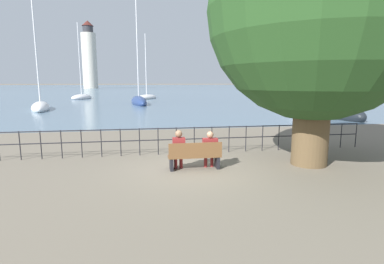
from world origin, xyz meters
TOP-DOWN VIEW (x-y plane):
  - ground_plane at (0.00, 0.00)m, footprint 1000.00×1000.00m
  - harbor_water at (0.00, 158.36)m, footprint 600.00×300.00m
  - shade_tree at (3.94, -0.08)m, footprint 7.04×7.04m
  - park_bench at (0.00, -0.06)m, footprint 1.70×0.45m
  - seated_person_left at (-0.51, 0.01)m, footprint 0.39×0.35m
  - seated_person_right at (0.51, 0.01)m, footprint 0.47×0.35m
  - promenade_railing at (-0.00, 2.13)m, footprint 14.85×0.04m
  - sailboat_0 at (-2.15, 29.48)m, footprint 2.77×8.19m
  - sailboat_1 at (19.84, 31.47)m, footprint 3.21×7.65m
  - sailboat_2 at (13.48, 11.68)m, footprint 1.91×5.47m
  - sailboat_3 at (-11.90, 23.19)m, footprint 3.46×7.51m
  - sailboat_4 at (-11.65, 42.84)m, footprint 3.77×5.59m
  - sailboat_5 at (-1.02, 42.06)m, footprint 4.73×7.25m
  - harbor_lighthouse at (-24.26, 129.61)m, footprint 6.19×6.19m

SIDE VIEW (x-z plane):
  - ground_plane at x=0.00m, z-range 0.00..0.00m
  - harbor_water at x=0.00m, z-range 0.00..0.01m
  - sailboat_5 at x=-1.02m, z-range -5.18..5.71m
  - sailboat_1 at x=19.84m, z-range -4.58..5.22m
  - sailboat_3 at x=-11.90m, z-range -5.87..6.53m
  - sailboat_4 at x=-11.65m, z-range -5.93..6.59m
  - sailboat_0 at x=-2.15m, z-range -6.21..6.95m
  - sailboat_2 at x=13.48m, z-range -4.98..5.75m
  - park_bench at x=0.00m, z-range -0.02..0.88m
  - seated_person_right at x=0.51m, z-range 0.06..1.29m
  - promenade_railing at x=0.00m, z-range 0.17..1.22m
  - seated_person_left at x=-0.51m, z-range 0.07..1.35m
  - shade_tree at x=3.94m, z-range 0.72..9.27m
  - harbor_lighthouse at x=-24.26m, z-range -1.00..27.71m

